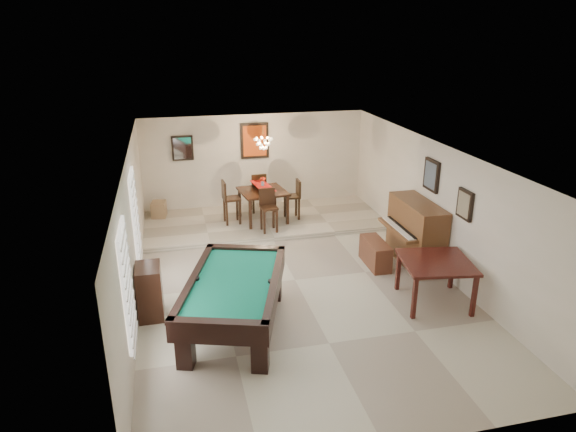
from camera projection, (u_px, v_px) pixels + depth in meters
name	position (u px, v px, depth m)	size (l,w,h in m)	color
ground_plane	(295.00, 280.00, 10.27)	(6.00, 9.00, 0.02)	beige
wall_back	(255.00, 162.00, 13.92)	(6.00, 0.04, 2.60)	silver
wall_front	(394.00, 358.00, 5.71)	(6.00, 0.04, 2.60)	silver
wall_left	(133.00, 233.00, 9.16)	(0.04, 9.00, 2.60)	silver
wall_right	(438.00, 207.00, 10.46)	(0.04, 9.00, 2.60)	silver
ceiling	(296.00, 153.00, 9.36)	(6.00, 9.00, 0.04)	white
dining_step	(264.00, 221.00, 13.21)	(6.00, 2.50, 0.12)	beige
window_left_front	(127.00, 284.00, 7.13)	(0.06, 1.00, 1.70)	white
window_left_rear	(135.00, 216.00, 9.68)	(0.06, 1.00, 1.70)	white
pool_table	(235.00, 305.00, 8.47)	(1.45, 2.67, 0.89)	black
square_table	(434.00, 282.00, 9.31)	(1.21, 1.21, 0.83)	#34110D
upright_piano	(409.00, 234.00, 10.77)	(0.92, 1.64, 1.36)	brown
piano_bench	(375.00, 253.00, 10.82)	(0.38, 0.98, 0.54)	#5C2E1D
apothecary_chest	(150.00, 291.00, 8.85)	(0.42, 0.63, 0.94)	black
dining_table	(263.00, 203.00, 12.94)	(1.10, 1.10, 0.91)	black
flower_vase	(263.00, 181.00, 12.74)	(0.13, 0.13, 0.23)	#A3220D
dining_chair_south	(269.00, 211.00, 12.22)	(0.38, 0.38, 1.03)	black
dining_chair_north	(258.00, 192.00, 13.56)	(0.39, 0.39, 1.06)	black
dining_chair_west	(232.00, 202.00, 12.73)	(0.41, 0.41, 1.10)	black
dining_chair_east	(292.00, 199.00, 13.06)	(0.38, 0.38, 1.01)	black
corner_bench	(159.00, 209.00, 13.28)	(0.35, 0.44, 0.40)	#9D7B55
chandelier	(263.00, 139.00, 12.42)	(0.44, 0.44, 0.60)	#FFE5B2
back_painting	(255.00, 141.00, 13.67)	(0.75, 0.06, 0.95)	#D84C14
back_mirror	(182.00, 148.00, 13.30)	(0.55, 0.06, 0.65)	white
right_picture_upper	(432.00, 175.00, 10.52)	(0.06, 0.55, 0.65)	slate
right_picture_lower	(465.00, 204.00, 9.40)	(0.06, 0.45, 0.55)	gray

